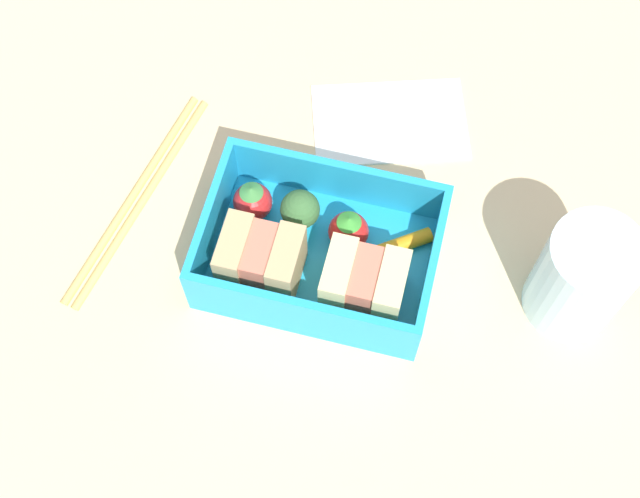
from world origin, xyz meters
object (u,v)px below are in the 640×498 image
(carrot_stick_far_left, at_px, (405,243))
(strawberry_far_left, at_px, (253,201))
(strawberry_left, at_px, (348,231))
(chopstick_pair, at_px, (137,196))
(drinking_glass, at_px, (582,278))
(folded_napkin, at_px, (390,121))
(broccoli_floret, at_px, (300,210))
(sandwich_center_left, at_px, (261,259))
(sandwich_left, at_px, (364,283))

(carrot_stick_far_left, bearing_deg, strawberry_far_left, -0.61)
(carrot_stick_far_left, bearing_deg, strawberry_left, 7.26)
(chopstick_pair, bearing_deg, drinking_glass, 179.24)
(folded_napkin, bearing_deg, broccoli_floret, 68.48)
(sandwich_center_left, distance_m, chopstick_pair, 0.13)
(sandwich_left, relative_size, broccoli_floret, 1.40)
(broccoli_floret, bearing_deg, strawberry_left, 174.45)
(sandwich_left, relative_size, sandwich_center_left, 1.00)
(strawberry_left, bearing_deg, folded_napkin, -93.57)
(sandwich_center_left, height_order, broccoli_floret, sandwich_center_left)
(strawberry_far_left, relative_size, folded_napkin, 0.29)
(sandwich_center_left, xyz_separation_m, broccoli_floret, (-0.02, -0.05, 0.00))
(sandwich_center_left, relative_size, carrot_stick_far_left, 1.37)
(carrot_stick_far_left, xyz_separation_m, strawberry_left, (0.04, 0.01, 0.01))
(sandwich_left, height_order, carrot_stick_far_left, sandwich_left)
(chopstick_pair, relative_size, folded_napkin, 1.61)
(chopstick_pair, bearing_deg, strawberry_left, 179.83)
(sandwich_left, distance_m, folded_napkin, 0.17)
(drinking_glass, xyz_separation_m, folded_napkin, (0.17, -0.13, -0.04))
(broccoli_floret, xyz_separation_m, strawberry_far_left, (0.04, -0.00, -0.01))
(broccoli_floret, relative_size, strawberry_far_left, 1.15)
(folded_napkin, bearing_deg, sandwich_left, 94.92)
(carrot_stick_far_left, xyz_separation_m, strawberry_far_left, (0.12, -0.00, 0.01))
(strawberry_far_left, distance_m, folded_napkin, 0.15)
(sandwich_center_left, distance_m, strawberry_far_left, 0.05)
(sandwich_center_left, distance_m, carrot_stick_far_left, 0.11)
(folded_napkin, bearing_deg, drinking_glass, 142.78)
(sandwich_left, relative_size, chopstick_pair, 0.28)
(sandwich_left, distance_m, strawberry_far_left, 0.11)
(sandwich_left, height_order, strawberry_left, sandwich_left)
(carrot_stick_far_left, bearing_deg, folded_napkin, -72.82)
(carrot_stick_far_left, bearing_deg, sandwich_left, 65.54)
(broccoli_floret, relative_size, folded_napkin, 0.33)
(folded_napkin, bearing_deg, strawberry_left, 86.43)
(strawberry_left, relative_size, folded_napkin, 0.29)
(sandwich_center_left, xyz_separation_m, drinking_glass, (-0.23, -0.04, 0.01))
(strawberry_far_left, distance_m, drinking_glass, 0.25)
(sandwich_center_left, height_order, folded_napkin, sandwich_center_left)
(strawberry_far_left, relative_size, drinking_glass, 0.39)
(strawberry_far_left, xyz_separation_m, drinking_glass, (-0.25, 0.01, 0.02))
(sandwich_left, height_order, strawberry_far_left, sandwich_left)
(sandwich_center_left, height_order, chopstick_pair, sandwich_center_left)
(broccoli_floret, xyz_separation_m, drinking_glass, (-0.21, 0.01, 0.01))
(strawberry_far_left, xyz_separation_m, chopstick_pair, (0.10, 0.01, -0.02))
(strawberry_far_left, bearing_deg, drinking_glass, 177.51)
(carrot_stick_far_left, xyz_separation_m, broccoli_floret, (0.08, 0.00, 0.02))
(drinking_glass, bearing_deg, strawberry_left, -1.35)
(sandwich_left, distance_m, sandwich_center_left, 0.08)
(strawberry_far_left, distance_m, chopstick_pair, 0.10)
(strawberry_far_left, bearing_deg, strawberry_left, 174.98)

